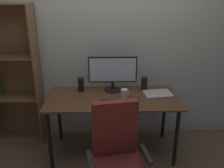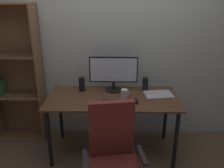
{
  "view_description": "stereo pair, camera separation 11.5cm",
  "coord_description": "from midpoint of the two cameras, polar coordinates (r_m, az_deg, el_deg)",
  "views": [
    {
      "loc": [
        -0.08,
        -2.49,
        1.87
      ],
      "look_at": [
        -0.01,
        -0.02,
        0.91
      ],
      "focal_mm": 38.04,
      "sensor_mm": 36.0,
      "label": 1
    },
    {
      "loc": [
        0.04,
        -2.49,
        1.87
      ],
      "look_at": [
        -0.01,
        -0.02,
        0.91
      ],
      "focal_mm": 38.04,
      "sensor_mm": 36.0,
      "label": 2
    }
  ],
  "objects": [
    {
      "name": "ground_plane",
      "position": [
        3.12,
        1.23,
        -15.73
      ],
      "size": [
        12.0,
        12.0,
        0.0
      ],
      "primitive_type": "plane",
      "color": "brown"
    },
    {
      "name": "back_wall",
      "position": [
        3.07,
        1.4,
        10.43
      ],
      "size": [
        6.4,
        0.1,
        2.6
      ],
      "primitive_type": "cube",
      "color": "beige",
      "rests_on": "ground"
    },
    {
      "name": "desk",
      "position": [
        2.77,
        1.34,
        -4.88
      ],
      "size": [
        1.51,
        0.7,
        0.74
      ],
      "color": "#56351E",
      "rests_on": "ground"
    },
    {
      "name": "monitor",
      "position": [
        2.84,
        1.53,
        3.02
      ],
      "size": [
        0.58,
        0.2,
        0.43
      ],
      "color": "black",
      "rests_on": "desk"
    },
    {
      "name": "keyboard",
      "position": [
        2.6,
        1.76,
        -4.43
      ],
      "size": [
        0.29,
        0.12,
        0.02
      ],
      "primitive_type": "cube",
      "rotation": [
        0.0,
        0.0,
        -0.04
      ],
      "color": "black",
      "rests_on": "desk"
    },
    {
      "name": "mouse",
      "position": [
        2.62,
        6.91,
        -4.13
      ],
      "size": [
        0.06,
        0.1,
        0.03
      ],
      "primitive_type": "cube",
      "rotation": [
        0.0,
        0.0,
        -0.06
      ],
      "color": "black",
      "rests_on": "desk"
    },
    {
      "name": "coffee_mug",
      "position": [
        2.71,
        4.22,
        -2.33
      ],
      "size": [
        0.09,
        0.08,
        0.1
      ],
      "color": "white",
      "rests_on": "desk"
    },
    {
      "name": "laptop",
      "position": [
        2.84,
        12.22,
        -2.53
      ],
      "size": [
        0.35,
        0.27,
        0.02
      ],
      "primitive_type": "cube",
      "rotation": [
        0.0,
        0.0,
        0.13
      ],
      "color": "#B7BABC",
      "rests_on": "desk"
    },
    {
      "name": "speaker_left",
      "position": [
        2.91,
        -6.12,
        -0.02
      ],
      "size": [
        0.06,
        0.07,
        0.17
      ],
      "primitive_type": "cube",
      "color": "black",
      "rests_on": "desk"
    },
    {
      "name": "speaker_right",
      "position": [
        2.92,
        9.09,
        -0.11
      ],
      "size": [
        0.06,
        0.07,
        0.17
      ],
      "primitive_type": "cube",
      "color": "black",
      "rests_on": "desk"
    },
    {
      "name": "office_chair",
      "position": [
        2.19,
        1.86,
        -18.94
      ],
      "size": [
        0.55,
        0.54,
        1.01
      ],
      "rotation": [
        0.0,
        0.0,
        0.16
      ],
      "color": "#232326",
      "rests_on": "ground"
    },
    {
      "name": "bookshelf",
      "position": [
        3.25,
        -21.25,
        1.78
      ],
      "size": [
        0.65,
        0.28,
        1.76
      ],
      "color": "brown",
      "rests_on": "ground"
    }
  ]
}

